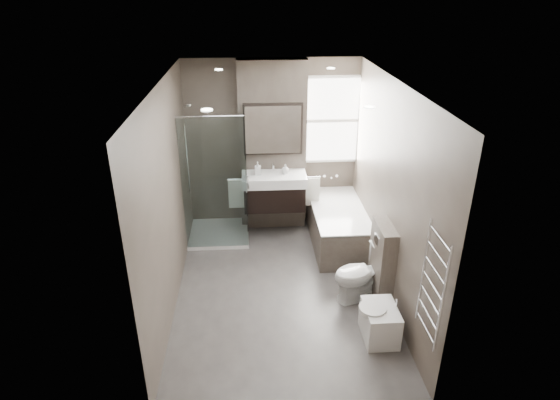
{
  "coord_description": "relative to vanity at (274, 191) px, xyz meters",
  "views": [
    {
      "loc": [
        -0.34,
        -4.95,
        3.58
      ],
      "look_at": [
        0.0,
        0.15,
        1.18
      ],
      "focal_mm": 30.0,
      "sensor_mm": 36.0,
      "label": 1
    }
  ],
  "objects": [
    {
      "name": "window",
      "position": [
        0.9,
        0.45,
        0.93
      ],
      "size": [
        0.98,
        0.06,
        1.33
      ],
      "color": "white",
      "rests_on": "room"
    },
    {
      "name": "cistern_box",
      "position": [
        1.21,
        -1.68,
        -0.24
      ],
      "size": [
        0.19,
        0.55,
        1.0
      ],
      "color": "#51483F",
      "rests_on": "ground"
    },
    {
      "name": "toilet",
      "position": [
        0.97,
        -1.69,
        -0.39
      ],
      "size": [
        0.77,
        0.57,
        0.7
      ],
      "primitive_type": "imported",
      "rotation": [
        0.0,
        0.0,
        -1.29
      ],
      "color": "white",
      "rests_on": "ground"
    },
    {
      "name": "mirror_cabinet",
      "position": [
        0.0,
        0.19,
        0.89
      ],
      "size": [
        0.86,
        0.08,
        0.76
      ],
      "color": "black",
      "rests_on": "vanity_pier"
    },
    {
      "name": "soap_bottle_b",
      "position": [
        0.17,
        0.04,
        0.33
      ],
      "size": [
        0.11,
        0.11,
        0.14
      ],
      "primitive_type": "imported",
      "color": "white",
      "rests_on": "vanity"
    },
    {
      "name": "bidet",
      "position": [
        1.01,
        -2.4,
        -0.53
      ],
      "size": [
        0.42,
        0.49,
        0.51
      ],
      "color": "white",
      "rests_on": "ground"
    },
    {
      "name": "towel_left",
      "position": [
        -0.56,
        -0.02,
        -0.02
      ],
      "size": [
        0.24,
        0.06,
        0.44
      ],
      "primitive_type": "cube",
      "color": "silver",
      "rests_on": "vanity_pier"
    },
    {
      "name": "towel_radiator",
      "position": [
        1.25,
        -3.03,
        0.38
      ],
      "size": [
        0.03,
        0.49,
        1.1
      ],
      "color": "silver",
      "rests_on": "room"
    },
    {
      "name": "shower_enclosure",
      "position": [
        -0.75,
        -0.08,
        -0.25
      ],
      "size": [
        0.9,
        0.9,
        2.0
      ],
      "color": "white",
      "rests_on": "ground"
    },
    {
      "name": "soap_bottle_a",
      "position": [
        -0.24,
        0.02,
        0.36
      ],
      "size": [
        0.09,
        0.09,
        0.19
      ],
      "primitive_type": "imported",
      "color": "white",
      "rests_on": "vanity"
    },
    {
      "name": "vanity_pier",
      "position": [
        0.0,
        0.35,
        0.56
      ],
      "size": [
        1.0,
        0.25,
        2.6
      ],
      "primitive_type": "cube",
      "color": "#51483F",
      "rests_on": "ground"
    },
    {
      "name": "room",
      "position": [
        0.0,
        -1.43,
        0.56
      ],
      "size": [
        2.7,
        3.9,
        2.7
      ],
      "color": "#4C4846",
      "rests_on": "ground"
    },
    {
      "name": "bathtub",
      "position": [
        0.92,
        -0.33,
        -0.43
      ],
      "size": [
        0.75,
        1.6,
        0.57
      ],
      "color": "#51483F",
      "rests_on": "ground"
    },
    {
      "name": "towel_right",
      "position": [
        0.56,
        -0.02,
        -0.02
      ],
      "size": [
        0.24,
        0.06,
        0.44
      ],
      "primitive_type": "cube",
      "color": "silver",
      "rests_on": "vanity_pier"
    },
    {
      "name": "vanity",
      "position": [
        0.0,
        0.0,
        0.0
      ],
      "size": [
        0.95,
        0.47,
        0.66
      ],
      "color": "black",
      "rests_on": "vanity_pier"
    }
  ]
}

